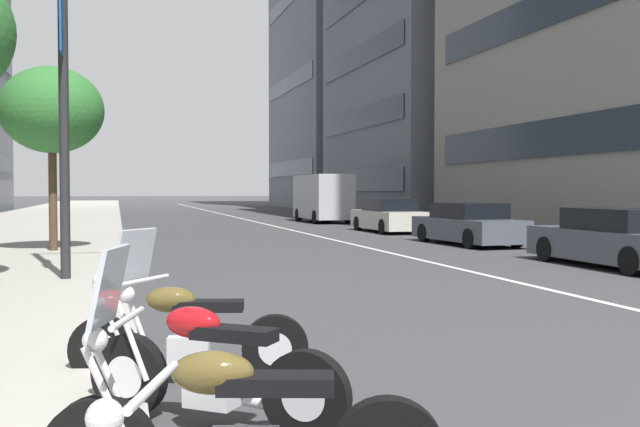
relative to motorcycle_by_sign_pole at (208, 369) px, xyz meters
The scene contains 10 objects.
sidewalk_right_plaza 27.91m from the motorcycle_by_sign_pole, ahead, with size 160.00×8.16×0.15m, color #A39E93.
lane_centre_stripe 33.24m from the motorcycle_by_sign_pole, 11.76° to the right, with size 110.00×0.16×0.01m, color silver.
motorcycle_by_sign_pole is the anchor object (origin of this frame).
motorcycle_mid_row 1.35m from the motorcycle_by_sign_pole, ahead, with size 0.77×2.18×1.09m.
car_mid_block_traffic 13.55m from the motorcycle_by_sign_pole, 50.78° to the right, with size 4.71×1.96×1.36m.
car_far_down_avenue 18.79m from the motorcycle_by_sign_pole, 33.50° to the right, with size 4.75×2.00×1.36m.
car_following_behind 25.04m from the motorcycle_by_sign_pole, 24.54° to the right, with size 4.62×1.92×1.40m.
delivery_van_ahead 33.92m from the motorcycle_by_sign_pole, 17.59° to the right, with size 5.53×2.06×2.60m.
street_tree_mid_sidewalk 15.70m from the motorcycle_by_sign_pole, ahead, with size 2.73×2.73×4.94m.
office_tower_far_left_down_avenue 51.62m from the motorcycle_by_sign_pole, 30.14° to the right, with size 18.47×17.79×30.58m.
Camera 1 is at (-2.87, 7.42, 1.79)m, focal length 40.04 mm.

